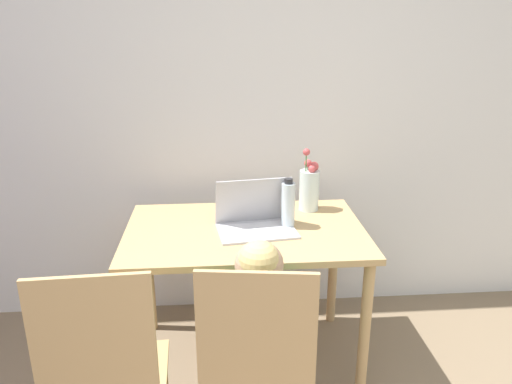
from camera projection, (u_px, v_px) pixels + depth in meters
wall_back at (252, 101)px, 2.73m from camera, size 6.40×0.05×2.50m
dining_table at (245, 247)px, 2.39m from camera, size 1.13×0.73×0.73m
chair_occupied at (258, 377)px, 1.75m from camera, size 0.45×0.45×0.96m
chair_spare at (107, 382)px, 1.73m from camera, size 0.42×0.42×0.96m
person_seated at (260, 324)px, 1.83m from camera, size 0.39×0.46×0.98m
laptop at (255, 218)px, 2.34m from camera, size 0.39×0.29×0.24m
flower_vase at (309, 187)px, 2.56m from camera, size 0.10×0.10×0.33m
water_bottle at (288, 205)px, 2.35m from camera, size 0.06×0.06×0.24m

